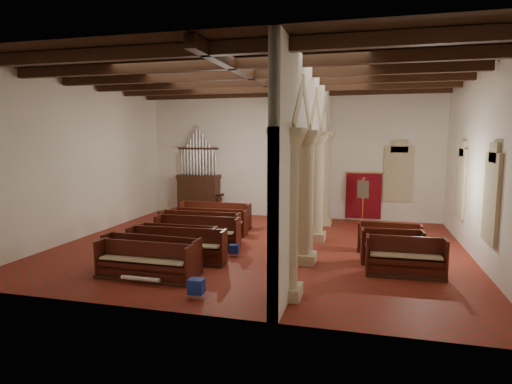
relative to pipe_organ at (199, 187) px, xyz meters
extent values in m
plane|color=maroon|center=(4.50, -5.50, -1.37)|extent=(14.00, 14.00, 0.00)
plane|color=#331D11|center=(4.50, -5.50, 4.63)|extent=(14.00, 14.00, 0.00)
cube|color=white|center=(4.50, 0.50, 1.63)|extent=(14.00, 0.02, 6.00)
cube|color=white|center=(4.50, -11.50, 1.63)|extent=(14.00, 0.02, 6.00)
cube|color=white|center=(-2.50, -5.50, 1.63)|extent=(0.02, 12.00, 6.00)
cube|color=white|center=(11.50, -5.50, 1.63)|extent=(0.02, 12.00, 6.00)
cube|color=beige|center=(6.30, -10.00, -1.22)|extent=(0.75, 0.75, 0.30)
cylinder|color=beige|center=(6.30, -10.00, 0.58)|extent=(0.56, 0.56, 3.30)
cube|color=beige|center=(6.30, -7.00, -1.22)|extent=(0.75, 0.75, 0.30)
cylinder|color=beige|center=(6.30, -7.00, 0.58)|extent=(0.56, 0.56, 3.30)
cube|color=beige|center=(6.30, -4.00, -1.22)|extent=(0.75, 0.75, 0.30)
cylinder|color=beige|center=(6.30, -4.00, 0.58)|extent=(0.56, 0.56, 3.30)
cube|color=beige|center=(6.30, -1.00, -1.22)|extent=(0.75, 0.75, 0.30)
cylinder|color=beige|center=(6.30, -1.00, 0.58)|extent=(0.56, 0.56, 3.30)
cube|color=white|center=(6.30, -5.50, 3.66)|extent=(0.25, 11.90, 1.93)
cube|color=#2D664B|center=(11.48, -7.00, 0.83)|extent=(0.03, 1.00, 2.20)
cube|color=#2D664B|center=(11.48, -3.00, 0.83)|extent=(0.03, 1.00, 2.20)
cube|color=#2D664B|center=(9.50, 0.48, 0.83)|extent=(1.00, 0.03, 2.20)
cube|color=#3D2113|center=(0.00, 0.00, -0.47)|extent=(2.00, 0.80, 1.80)
cube|color=#3D2113|center=(0.00, 0.00, 0.53)|extent=(2.10, 0.85, 0.20)
cube|color=#391C12|center=(1.09, 0.00, -1.33)|extent=(0.51, 0.51, 0.09)
cube|color=#391C12|center=(1.09, 0.00, -0.87)|extent=(0.25, 0.25, 1.00)
cube|color=#391C12|center=(1.09, -0.07, -0.32)|extent=(0.54, 0.48, 0.18)
cube|color=maroon|center=(8.00, 0.42, -0.22)|extent=(1.60, 0.06, 2.10)
cylinder|color=gold|center=(8.00, 0.40, 0.88)|extent=(1.80, 0.04, 0.04)
cone|color=#3D2113|center=(7.99, -0.94, -1.32)|extent=(0.32, 0.32, 0.11)
cylinder|color=gold|center=(7.99, -0.94, -0.29)|extent=(0.04, 0.04, 2.17)
cylinder|color=gold|center=(7.99, -0.94, 0.70)|extent=(0.18, 0.62, 0.03)
cube|color=#211752|center=(7.99, -0.96, 0.25)|extent=(0.49, 0.14, 0.77)
cube|color=navy|center=(4.21, -10.56, -1.09)|extent=(0.37, 0.30, 0.37)
cube|color=navy|center=(3.04, -7.45, -1.13)|extent=(0.30, 0.24, 0.29)
cube|color=navy|center=(4.01, -6.90, -1.12)|extent=(0.33, 0.28, 0.30)
cylinder|color=white|center=(2.43, -10.08, -1.21)|extent=(1.11, 0.12, 0.11)
cylinder|color=silver|center=(1.30, -9.71, -1.21)|extent=(0.92, 0.38, 0.09)
cube|color=#3D2113|center=(2.31, -9.67, -1.32)|extent=(2.76, 0.71, 0.10)
cube|color=#441D0E|center=(2.31, -9.72, -1.06)|extent=(2.61, 0.42, 0.44)
cube|color=#441D0E|center=(2.31, -9.49, -0.81)|extent=(2.60, 0.10, 0.92)
cube|color=#441D0E|center=(0.97, -9.65, -0.81)|extent=(0.08, 0.58, 0.92)
cube|color=#441D0E|center=(3.65, -9.65, -0.81)|extent=(0.08, 0.58, 0.92)
cube|color=#FFE9BC|center=(2.31, -9.72, -0.81)|extent=(2.50, 0.38, 0.05)
cube|color=#3D2113|center=(2.17, -9.02, -1.32)|extent=(2.99, 0.84, 0.10)
cube|color=#4E1F10|center=(2.17, -9.07, -1.05)|extent=(2.83, 0.54, 0.45)
cube|color=#4E1F10|center=(2.17, -8.84, -0.80)|extent=(2.81, 0.21, 0.94)
cube|color=#4E1F10|center=(0.73, -9.00, -0.80)|extent=(0.10, 0.60, 0.94)
cube|color=#4E1F10|center=(3.62, -9.00, -0.80)|extent=(0.10, 0.60, 0.94)
cube|color=#FFE9BC|center=(2.17, -9.07, -0.80)|extent=(2.71, 0.49, 0.05)
cube|color=#3D2113|center=(2.48, -7.97, -1.32)|extent=(3.13, 0.88, 0.10)
cube|color=#44100E|center=(2.48, -8.02, -1.04)|extent=(2.97, 0.57, 0.46)
cube|color=#44100E|center=(2.48, -7.79, -0.79)|extent=(2.95, 0.23, 0.97)
cube|color=#44100E|center=(0.97, -7.95, -0.79)|extent=(0.10, 0.61, 0.97)
cube|color=#44100E|center=(4.00, -7.95, -0.79)|extent=(0.10, 0.61, 0.97)
cube|color=#FFE9BC|center=(2.48, -8.02, -0.79)|extent=(2.85, 0.52, 0.05)
cube|color=#3D2113|center=(2.07, -7.03, -1.33)|extent=(2.71, 0.68, 0.09)
cube|color=#45190E|center=(2.07, -7.07, -1.08)|extent=(2.56, 0.40, 0.41)
cube|color=#45190E|center=(2.07, -6.87, -0.85)|extent=(2.55, 0.10, 0.86)
cube|color=#45190E|center=(0.76, -7.01, -0.85)|extent=(0.07, 0.55, 0.86)
cube|color=#45190E|center=(3.39, -7.01, -0.85)|extent=(0.07, 0.55, 0.86)
cube|color=#FFE9BC|center=(2.07, -7.07, -0.85)|extent=(2.45, 0.36, 0.05)
cube|color=#3D2113|center=(2.44, -6.19, -1.32)|extent=(3.00, 0.85, 0.11)
cube|color=#4A1110|center=(2.44, -6.24, -1.03)|extent=(2.83, 0.53, 0.48)
cube|color=#4A1110|center=(2.44, -6.00, -0.76)|extent=(2.82, 0.18, 1.00)
cube|color=#4A1110|center=(0.99, -6.17, -0.76)|extent=(0.10, 0.64, 1.00)
cube|color=#4A1110|center=(3.89, -6.17, -0.76)|extent=(0.10, 0.64, 1.00)
cube|color=#FFE9BC|center=(2.44, -6.24, -0.76)|extent=(2.72, 0.48, 0.05)
cube|color=#3D2113|center=(2.11, -5.20, -1.32)|extent=(3.07, 0.80, 0.10)
cube|color=#3E120D|center=(2.11, -5.25, -1.03)|extent=(2.91, 0.48, 0.47)
cube|color=#3E120D|center=(2.11, -5.01, -0.77)|extent=(2.91, 0.14, 0.98)
cube|color=#3E120D|center=(0.62, -5.17, -0.77)|extent=(0.09, 0.62, 0.98)
cube|color=#3E120D|center=(3.61, -5.17, -0.77)|extent=(0.09, 0.62, 0.98)
cube|color=#FFE9BC|center=(2.11, -5.25, -0.77)|extent=(2.80, 0.44, 0.05)
cube|color=#3D2113|center=(2.07, -4.04, -1.32)|extent=(3.06, 0.71, 0.10)
cube|color=#3E120D|center=(2.07, -4.08, -1.06)|extent=(2.90, 0.42, 0.43)
cube|color=#3E120D|center=(2.07, -3.86, -0.82)|extent=(2.90, 0.11, 0.91)
cube|color=#3E120D|center=(0.58, -4.02, -0.82)|extent=(0.07, 0.58, 0.91)
cube|color=#3E120D|center=(3.56, -4.02, -0.82)|extent=(0.07, 0.58, 0.91)
cube|color=#FFE9BC|center=(2.07, -4.08, -0.82)|extent=(2.79, 0.38, 0.05)
cube|color=#3D2113|center=(1.89, -2.90, -1.32)|extent=(3.12, 0.82, 0.10)
cube|color=#45130E|center=(1.89, -2.95, -1.03)|extent=(2.96, 0.50, 0.47)
cube|color=#45130E|center=(1.89, -2.72, -0.77)|extent=(2.95, 0.16, 0.99)
cube|color=#45130E|center=(0.38, -2.88, -0.77)|extent=(0.09, 0.63, 0.99)
cube|color=#45130E|center=(3.40, -2.88, -0.77)|extent=(0.09, 0.63, 0.99)
cube|color=#FFE9BC|center=(1.89, -2.95, -0.77)|extent=(2.84, 0.46, 0.05)
cube|color=#3D2113|center=(9.23, -7.57, -1.32)|extent=(2.16, 0.79, 0.10)
cube|color=#4B1E10|center=(9.23, -7.62, -1.03)|extent=(2.00, 0.48, 0.47)
cube|color=#4B1E10|center=(9.23, -7.38, -0.77)|extent=(1.99, 0.13, 0.99)
cube|color=#4B1E10|center=(8.20, -7.55, -0.77)|extent=(0.09, 0.63, 0.99)
cube|color=#4B1E10|center=(10.26, -7.55, -0.77)|extent=(0.09, 0.63, 0.99)
cube|color=#FFE9BC|center=(9.23, -7.62, -0.77)|extent=(1.92, 0.43, 0.05)
cube|color=#3D2113|center=(8.93, -6.44, -1.32)|extent=(1.88, 0.83, 0.10)
cube|color=#43200E|center=(8.93, -6.49, -1.05)|extent=(1.71, 0.52, 0.45)
cube|color=#43200E|center=(8.93, -6.26, -0.79)|extent=(1.69, 0.19, 0.95)
cube|color=#43200E|center=(8.05, -6.42, -0.79)|extent=(0.11, 0.61, 0.95)
cube|color=#43200E|center=(9.81, -6.42, -0.79)|extent=(0.11, 0.61, 0.95)
cube|color=#FFE9BC|center=(8.93, -6.49, -0.79)|extent=(1.64, 0.47, 0.05)
cube|color=#3D2113|center=(8.92, -5.14, -1.32)|extent=(2.08, 0.75, 0.09)
cube|color=#4D1A10|center=(8.92, -5.19, -1.06)|extent=(1.92, 0.46, 0.43)
cube|color=#4D1A10|center=(8.92, -4.97, -0.83)|extent=(1.90, 0.14, 0.90)
cube|color=#4D1A10|center=(7.93, -5.12, -0.83)|extent=(0.09, 0.57, 0.90)
cube|color=#4D1A10|center=(9.91, -5.12, -0.83)|extent=(0.09, 0.57, 0.90)
cube|color=#FFE9BC|center=(8.92, -5.19, -0.83)|extent=(1.84, 0.41, 0.05)
camera|label=1|loc=(8.11, -19.83, 2.49)|focal=30.00mm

